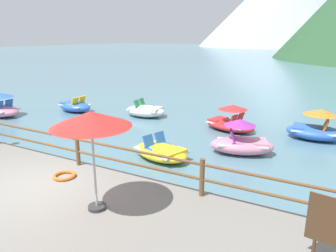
% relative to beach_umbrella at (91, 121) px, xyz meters
% --- Properties ---
extents(ground_plane, '(200.00, 200.00, 0.00)m').
position_rel_beach_umbrella_xyz_m(ground_plane, '(-2.15, 40.13, -2.45)').
color(ground_plane, slate).
extents(dock_railing, '(23.92, 0.12, 0.95)m').
position_rel_beach_umbrella_xyz_m(dock_railing, '(-2.15, 1.68, -1.47)').
color(dock_railing, brown).
rests_on(dock_railing, promenade_dock).
extents(beach_umbrella, '(1.70, 1.70, 2.24)m').
position_rel_beach_umbrella_xyz_m(beach_umbrella, '(0.00, 0.00, 0.00)').
color(beach_umbrella, '#B2B2B7').
rests_on(beach_umbrella, promenade_dock).
extents(life_ring, '(0.61, 0.61, 0.09)m').
position_rel_beach_umbrella_xyz_m(life_ring, '(-1.87, 0.85, -2.00)').
color(life_ring, orange).
rests_on(life_ring, promenade_dock).
extents(pedal_boat_0, '(2.20, 1.41, 0.88)m').
position_rel_beach_umbrella_xyz_m(pedal_boat_0, '(-8.50, 8.03, -2.15)').
color(pedal_boat_0, blue).
rests_on(pedal_boat_0, ground).
extents(pedal_boat_1, '(2.30, 1.44, 1.26)m').
position_rel_beach_umbrella_xyz_m(pedal_boat_1, '(-11.13, 5.36, -2.01)').
color(pedal_boat_1, pink).
rests_on(pedal_boat_1, ground).
extents(pedal_boat_2, '(2.31, 1.48, 1.27)m').
position_rel_beach_umbrella_xyz_m(pedal_boat_2, '(3.80, 9.06, -2.01)').
color(pedal_boat_2, blue).
rests_on(pedal_boat_2, ground).
extents(pedal_boat_3, '(2.26, 1.52, 0.90)m').
position_rel_beach_umbrella_xyz_m(pedal_boat_3, '(-4.39, 8.95, -2.14)').
color(pedal_boat_3, white).
rests_on(pedal_boat_3, ground).
extents(pedal_boat_4, '(2.49, 1.95, 0.82)m').
position_rel_beach_umbrella_xyz_m(pedal_boat_4, '(-0.73, 4.19, -2.20)').
color(pedal_boat_4, yellow).
rests_on(pedal_boat_4, ground).
extents(pedal_boat_5, '(2.67, 1.98, 1.18)m').
position_rel_beach_umbrella_xyz_m(pedal_boat_5, '(0.29, 8.67, -2.06)').
color(pedal_boat_5, red).
rests_on(pedal_boat_5, ground).
extents(pedal_boat_6, '(2.52, 1.87, 1.28)m').
position_rel_beach_umbrella_xyz_m(pedal_boat_6, '(1.59, 5.98, -2.02)').
color(pedal_boat_6, pink).
rests_on(pedal_boat_6, ground).
extents(distant_peak, '(65.23, 65.23, 32.58)m').
position_rel_beach_umbrella_xyz_m(distant_peak, '(-15.66, 125.19, 13.84)').
color(distant_peak, '#A8B2C1').
rests_on(distant_peak, ground).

